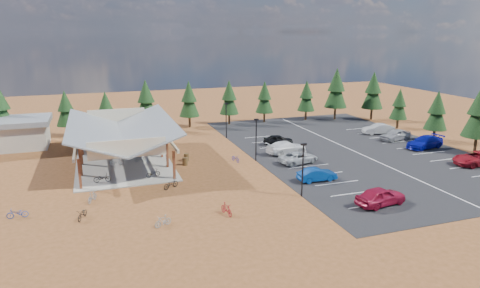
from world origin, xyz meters
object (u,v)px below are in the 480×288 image
bike_3 (92,146)px  car_1 (317,175)px  bike_14 (235,158)px  car_3 (286,147)px  trash_bin_0 (185,161)px  car_6 (477,158)px  car_2 (299,158)px  bike_7 (139,144)px  bike_6 (134,154)px  bike_11 (226,209)px  bike_pavilion (121,130)px  bike_1 (117,162)px  trash_bin_1 (186,157)px  bike_9 (92,197)px  bike_13 (163,221)px  car_9 (378,129)px  car_8 (395,135)px  car_4 (278,140)px  lamp_post_0 (303,166)px  lamp_post_1 (256,137)px  lamp_post_2 (226,118)px  bike_10 (17,213)px  bike_0 (102,178)px  bike_8 (82,214)px  bike_4 (153,173)px  car_7 (425,142)px  car_0 (381,196)px  bike_12 (171,184)px  outbuilding (6,133)px  bike_2 (112,151)px  bike_5 (141,158)px

bike_3 → car_1: size_ratio=0.42×
bike_14 → car_3: (7.17, 1.18, 0.40)m
trash_bin_0 → car_6: size_ratio=0.16×
bike_14 → car_2: car_2 is taller
bike_7 → car_1: bearing=-141.5°
bike_6 → bike_11: (5.72, -19.73, 0.03)m
bike_pavilion → bike_3: 7.65m
car_6 → bike_6: bearing=-110.2°
car_3 → bike_1: bearing=77.7°
bike_1 → bike_11: size_ratio=0.84×
trash_bin_1 → car_3: bearing=-4.7°
bike_7 → bike_11: (4.71, -24.03, -0.02)m
bike_1 → bike_11: (7.92, -16.97, -0.02)m
bike_3 → car_6: (42.01, -20.81, 0.19)m
bike_1 → bike_9: (-2.75, -10.34, -0.06)m
bike_13 → car_3: 24.12m
car_9 → car_8: bearing=8.5°
bike_9 → car_4: bearing=-123.6°
lamp_post_0 → car_3: size_ratio=0.96×
trash_bin_1 → bike_14: 5.87m
lamp_post_1 → bike_9: lamp_post_1 is taller
lamp_post_2 → bike_10: (-24.44, -20.76, -2.54)m
bike_0 → car_8: (39.79, 5.03, 0.29)m
bike_6 → bike_8: (-5.73, -16.71, -0.05)m
trash_bin_1 → bike_4: size_ratio=0.57×
car_7 → car_8: (-0.95, 4.74, 0.00)m
lamp_post_2 → bike_13: (-13.31, -26.21, -2.52)m
car_0 → car_9: bearing=-44.9°
bike_12 → car_7: bearing=-116.0°
outbuilding → lamp_post_1: 33.13m
car_1 → bike_1: bearing=57.9°
lamp_post_2 → bike_0: 22.67m
bike_14 → lamp_post_0: bearing=-93.8°
bike_8 → bike_13: size_ratio=1.12×
lamp_post_2 → car_0: size_ratio=1.07×
bike_pavilion → bike_12: size_ratio=10.66×
bike_6 → bike_8: same height
bike_3 → car_7: bearing=-110.6°
bike_2 → bike_3: 3.79m
bike_0 → bike_14: bike_0 is taller
car_2 → lamp_post_2: bearing=5.2°
trash_bin_0 → bike_1: bike_1 is taller
bike_6 → car_8: 35.99m
bike_1 → outbuilding: bearing=47.0°
bike_2 → outbuilding: bearing=60.8°
bike_1 → bike_4: (3.38, -5.46, -0.03)m
bike_12 → car_0: 19.72m
bike_1 → bike_7: bike_7 is taller
lamp_post_1 → car_1: (3.40, -8.71, -2.26)m
bike_5 → bike_10: (-11.42, -12.61, -0.15)m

